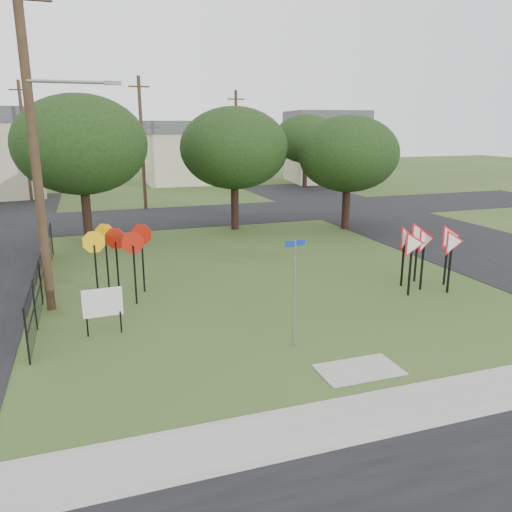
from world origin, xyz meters
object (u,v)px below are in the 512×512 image
at_px(street_name_sign, 294,286).
at_px(yield_sign_cluster, 426,242).
at_px(info_board, 103,304).
at_px(stop_sign_cluster, 118,246).

bearing_deg(street_name_sign, yield_sign_cluster, 24.97).
height_order(yield_sign_cluster, info_board, yield_sign_cluster).
relative_size(street_name_sign, yield_sign_cluster, 0.96).
distance_m(street_name_sign, yield_sign_cluster, 7.04).
distance_m(street_name_sign, info_board, 5.41).
bearing_deg(yield_sign_cluster, stop_sign_cluster, 166.41).
relative_size(stop_sign_cluster, info_board, 1.81).
xyz_separation_m(street_name_sign, stop_sign_cluster, (-4.10, 5.50, 0.16)).
bearing_deg(yield_sign_cluster, street_name_sign, -155.03).
xyz_separation_m(stop_sign_cluster, yield_sign_cluster, (10.48, -2.53, -0.10)).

